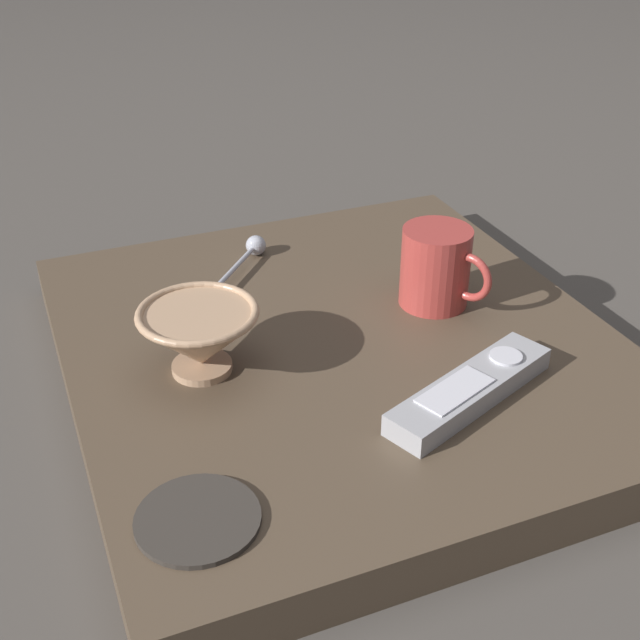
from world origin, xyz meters
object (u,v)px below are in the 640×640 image
object	(u,v)px
teaspoon	(252,250)
cereal_bowl	(199,337)
tv_remote_near	(471,390)
drink_coaster	(198,519)
coffee_mug	(437,267)

from	to	relation	value
teaspoon	cereal_bowl	bearing A→B (deg)	-119.84
cereal_bowl	tv_remote_near	size ratio (longest dim) A/B	0.59
drink_coaster	cereal_bowl	bearing A→B (deg)	73.74
tv_remote_near	drink_coaster	distance (m)	0.29
tv_remote_near	teaspoon	bearing A→B (deg)	105.57
teaspoon	tv_remote_near	bearing A→B (deg)	-74.43
coffee_mug	teaspoon	size ratio (longest dim) A/B	0.95
tv_remote_near	drink_coaster	world-z (taller)	tv_remote_near
tv_remote_near	drink_coaster	xyz separation A→B (m)	(-0.28, -0.06, -0.01)
teaspoon	drink_coaster	xyz separation A→B (m)	(-0.18, -0.42, -0.01)
coffee_mug	tv_remote_near	distance (m)	0.19
coffee_mug	drink_coaster	size ratio (longest dim) A/B	1.04
cereal_bowl	drink_coaster	size ratio (longest dim) A/B	1.19
coffee_mug	drink_coaster	world-z (taller)	coffee_mug
cereal_bowl	coffee_mug	world-z (taller)	coffee_mug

